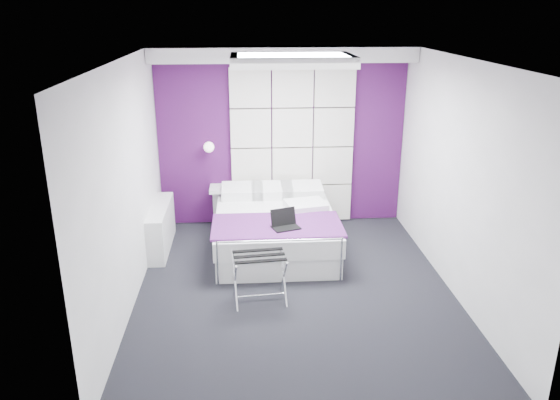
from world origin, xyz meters
name	(u,v)px	position (x,y,z in m)	size (l,w,h in m)	color
floor	(295,290)	(0.00, 0.00, 0.00)	(4.40, 4.40, 0.00)	black
ceiling	(297,60)	(0.00, 0.00, 2.60)	(4.40, 4.40, 0.00)	white
wall_back	(282,138)	(0.00, 2.20, 1.30)	(3.60, 3.60, 0.00)	silver
wall_left	(127,187)	(-1.80, 0.00, 1.30)	(4.40, 4.40, 0.00)	silver
wall_right	(459,180)	(1.80, 0.00, 1.30)	(4.40, 4.40, 0.00)	silver
accent_wall	(282,138)	(0.00, 2.19, 1.30)	(3.58, 0.02, 2.58)	#421047
soffit	(283,54)	(0.00, 1.95, 2.50)	(3.58, 0.50, 0.20)	white
headboard	(292,147)	(0.15, 2.14, 1.17)	(1.80, 0.08, 2.30)	silver
skylight	(292,59)	(0.00, 0.60, 2.55)	(1.36, 0.86, 0.12)	white
wall_lamp	(209,146)	(-1.05, 2.06, 1.22)	(0.15, 0.15, 0.15)	white
radiator	(161,227)	(-1.69, 1.30, 0.30)	(0.22, 1.20, 0.60)	white
bed	(275,229)	(-0.16, 1.17, 0.29)	(1.61, 1.94, 0.69)	white
nightstand	(227,188)	(-0.82, 2.02, 0.60)	(0.49, 0.38, 0.05)	white
luggage_rack	(260,278)	(-0.41, -0.20, 0.28)	(0.56, 0.41, 0.55)	silver
laptop	(286,223)	(-0.06, 0.60, 0.60)	(0.32, 0.23, 0.23)	black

